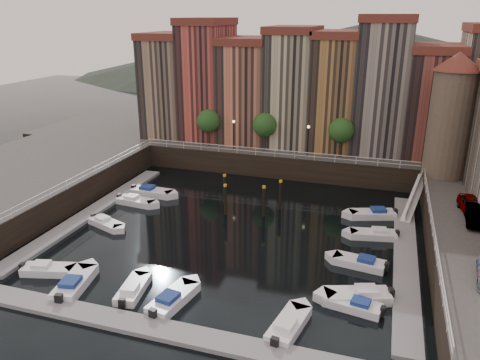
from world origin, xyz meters
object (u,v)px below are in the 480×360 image
(mooring_pilings, at_px, (248,197))
(car_b, at_px, (476,216))
(boat_left_3, at_px, (135,201))
(corner_tower, at_px, (451,114))
(boat_left_0, at_px, (47,269))
(car_a, at_px, (472,207))
(gangway, at_px, (415,196))
(boat_left_2, at_px, (106,223))

(mooring_pilings, height_order, car_b, car_b)
(mooring_pilings, bearing_deg, boat_left_3, -170.55)
(corner_tower, xyz_separation_m, boat_left_0, (-32.35, -27.47, -9.84))
(boat_left_0, bearing_deg, corner_tower, 25.75)
(corner_tower, height_order, car_a, corner_tower)
(boat_left_0, relative_size, boat_left_3, 0.97)
(gangway, height_order, boat_left_2, gangway)
(corner_tower, height_order, mooring_pilings, corner_tower)
(boat_left_2, height_order, car_a, car_a)
(car_a, bearing_deg, corner_tower, 90.46)
(boat_left_3, xyz_separation_m, car_a, (34.68, 0.92, 3.42))
(corner_tower, bearing_deg, mooring_pilings, -154.30)
(corner_tower, height_order, boat_left_2, corner_tower)
(boat_left_2, xyz_separation_m, car_b, (34.62, 4.98, 3.42))
(mooring_pilings, distance_m, boat_left_3, 13.03)
(boat_left_3, bearing_deg, car_b, 3.49)
(car_a, distance_m, car_b, 2.07)
(boat_left_2, height_order, car_b, car_b)
(boat_left_3, bearing_deg, corner_tower, 25.16)
(corner_tower, xyz_separation_m, boat_left_3, (-32.97, -11.84, -9.83))
(boat_left_0, height_order, car_a, car_a)
(mooring_pilings, xyz_separation_m, boat_left_3, (-12.79, -2.13, -1.28))
(mooring_pilings, bearing_deg, boat_left_2, -146.98)
(car_b, bearing_deg, boat_left_0, -153.87)
(corner_tower, distance_m, boat_left_3, 36.38)
(mooring_pilings, relative_size, boat_left_3, 1.41)
(boat_left_0, bearing_deg, car_a, 11.33)
(boat_left_0, bearing_deg, boat_left_3, 77.67)
(boat_left_0, height_order, boat_left_2, boat_left_0)
(mooring_pilings, bearing_deg, gangway, 16.78)
(corner_tower, distance_m, car_b, 14.61)
(boat_left_3, relative_size, car_a, 1.04)
(gangway, distance_m, boat_left_3, 30.99)
(car_a, bearing_deg, car_b, -98.35)
(car_a, bearing_deg, gangway, 117.23)
(mooring_pilings, xyz_separation_m, car_a, (21.89, -1.21, 2.14))
(boat_left_3, bearing_deg, mooring_pilings, 14.86)
(corner_tower, bearing_deg, boat_left_0, -139.67)
(gangway, height_order, mooring_pilings, gangway)
(boat_left_0, distance_m, car_b, 37.17)
(boat_left_0, bearing_deg, car_b, 8.44)
(corner_tower, distance_m, boat_left_2, 38.77)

